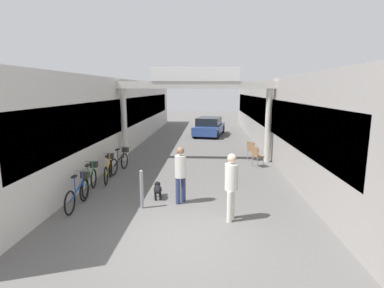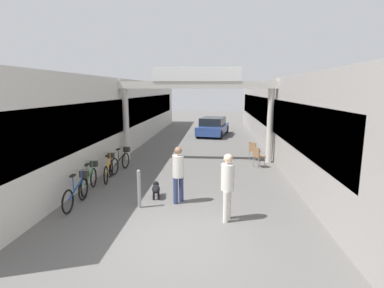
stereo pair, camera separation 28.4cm
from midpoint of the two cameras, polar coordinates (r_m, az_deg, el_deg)
ground_plane at (r=7.21m, az=-3.33°, el=-17.25°), size 80.00×80.00×0.00m
storefront_left at (r=18.35m, az=-15.53°, el=5.58°), size 3.00×26.00×3.84m
storefront_right at (r=17.93m, az=17.20°, el=5.39°), size 3.00×26.00×3.84m
arcade_sign_gateway at (r=13.78m, az=0.01°, el=9.25°), size 7.40×0.47×4.33m
pedestrian_with_dog at (r=8.83m, az=-3.12°, el=-5.20°), size 0.47×0.47×1.69m
pedestrian_companion at (r=7.70m, az=6.46°, el=-7.29°), size 0.43×0.43×1.76m
dog_on_leash at (r=9.49m, az=-7.41°, el=-8.48°), size 0.35×0.66×0.47m
bicycle_blue_nearest at (r=9.37m, az=-21.58°, el=-8.42°), size 0.46×1.69×0.98m
bicycle_green_second at (r=10.50m, az=-19.54°, el=-6.29°), size 0.46×1.68×0.98m
bicycle_orange_third at (r=11.62m, az=-16.28°, el=-4.51°), size 0.47×1.67×0.98m
bicycle_black_farthest at (r=12.73m, az=-14.11°, el=-3.12°), size 0.46×1.68×0.98m
bollard_post_metal at (r=8.68m, az=-10.52°, el=-8.41°), size 0.10×0.10×1.13m
cafe_chair_wood_nearer at (r=13.26m, az=11.60°, el=-2.02°), size 0.55×0.55×0.89m
cafe_chair_wood_farther at (r=14.46m, az=10.80°, el=-0.96°), size 0.57×0.57×0.89m
parked_car_blue at (r=21.95m, az=2.93°, el=3.32°), size 2.45×4.25×1.33m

